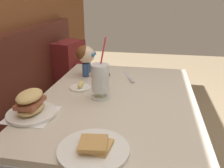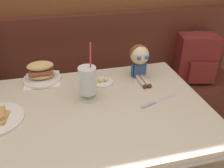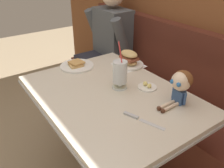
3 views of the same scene
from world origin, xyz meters
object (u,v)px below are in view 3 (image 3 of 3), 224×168
toast_plate (77,65)px  butter_knife (137,118)px  seated_doll (181,83)px  diner_patron (109,39)px  milkshake_glass (120,74)px  sandwich_plate (129,60)px  butter_saucer (147,87)px

toast_plate → butter_knife: 0.75m
butter_knife → seated_doll: bearing=85.7°
diner_patron → milkshake_glass: bearing=-30.5°
toast_plate → milkshake_glass: bearing=9.9°
milkshake_glass → sandwich_plate: milkshake_glass is taller
butter_knife → seated_doll: size_ratio=1.04×
milkshake_glass → butter_saucer: (0.10, 0.14, -0.09)m
butter_saucer → butter_knife: (0.21, -0.26, -0.00)m
seated_doll → diner_patron: diner_patron is taller
sandwich_plate → butter_saucer: sandwich_plate is taller
toast_plate → seated_doll: seated_doll is taller
toast_plate → milkshake_glass: milkshake_glass is taller
toast_plate → diner_patron: bearing=125.2°
milkshake_glass → butter_saucer: milkshake_glass is taller
sandwich_plate → butter_saucer: 0.36m
milkshake_glass → diner_patron: diner_patron is taller
butter_saucer → toast_plate: bearing=-158.2°
butter_saucer → diner_patron: (-0.94, 0.35, -0.01)m
butter_saucer → butter_knife: size_ratio=0.53×
sandwich_plate → diner_patron: size_ratio=0.27×
seated_doll → diner_patron: size_ratio=0.27×
milkshake_glass → diner_patron: size_ratio=0.39×
butter_saucer → butter_knife: 0.33m
butter_saucer → diner_patron: size_ratio=0.15×
butter_knife → sandwich_plate: bearing=145.0°
milkshake_glass → seated_doll: (0.33, 0.17, 0.03)m
butter_knife → seated_doll: 0.32m
butter_saucer → diner_patron: 1.01m
toast_plate → butter_knife: bearing=-3.4°
butter_saucer → diner_patron: bearing=159.4°
butter_saucer → milkshake_glass: bearing=-126.4°
milkshake_glass → seated_doll: size_ratio=1.44×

